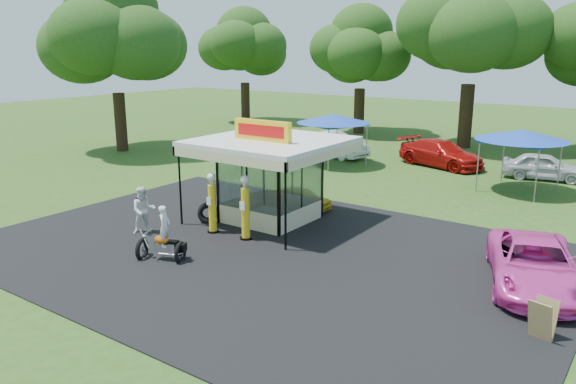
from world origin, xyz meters
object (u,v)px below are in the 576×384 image
at_px(pink_sedan, 534,264).
at_px(tent_west, 333,119).
at_px(bg_car_c, 544,166).
at_px(spectator_west, 144,210).
at_px(bg_car_b, 441,154).
at_px(kiosk_car, 301,198).
at_px(gas_station_kiosk, 271,178).
at_px(motorcycle, 164,239).
at_px(a_frame_sign, 542,320).
at_px(gas_pump_left, 212,205).
at_px(bg_car_a, 334,144).
at_px(tent_east, 522,136).
at_px(gas_pump_right, 245,209).

xyz_separation_m(pink_sedan, tent_west, (-14.01, 11.96, 2.04)).
bearing_deg(bg_car_c, spectator_west, 140.42).
distance_m(pink_sedan, bg_car_b, 17.47).
bearing_deg(kiosk_car, bg_car_b, -8.37).
bearing_deg(tent_west, bg_car_b, 30.98).
relative_size(gas_station_kiosk, motorcycle, 2.74).
relative_size(a_frame_sign, kiosk_car, 0.37).
relative_size(gas_pump_left, spectator_west, 1.28).
bearing_deg(bg_car_a, tent_east, -91.72).
relative_size(bg_car_c, tent_west, 0.96).
relative_size(gas_pump_left, pink_sedan, 0.45).
bearing_deg(a_frame_sign, tent_west, 147.83).
relative_size(gas_station_kiosk, gas_pump_left, 2.29).
distance_m(gas_station_kiosk, gas_pump_left, 2.77).
height_order(spectator_west, bg_car_a, spectator_west).
height_order(kiosk_car, spectator_west, spectator_west).
height_order(gas_station_kiosk, bg_car_c, gas_station_kiosk).
height_order(a_frame_sign, tent_west, tent_west).
xyz_separation_m(gas_pump_left, a_frame_sign, (12.03, -1.40, -0.61)).
distance_m(gas_pump_right, tent_west, 14.37).
bearing_deg(spectator_west, pink_sedan, -40.32).
bearing_deg(spectator_west, a_frame_sign, -53.69).
bearing_deg(bg_car_c, kiosk_car, 138.28).
height_order(a_frame_sign, spectator_west, spectator_west).
height_order(gas_pump_right, tent_east, tent_east).
bearing_deg(pink_sedan, a_frame_sign, -93.61).
xyz_separation_m(pink_sedan, bg_car_b, (-8.50, 15.26, 0.06)).
xyz_separation_m(motorcycle, a_frame_sign, (11.42, 1.64, -0.24)).
height_order(bg_car_c, tent_east, tent_east).
distance_m(motorcycle, bg_car_b, 20.16).
xyz_separation_m(gas_station_kiosk, a_frame_sign, (11.19, -3.96, -1.26)).
distance_m(a_frame_sign, bg_car_c, 18.69).
bearing_deg(gas_pump_right, a_frame_sign, -8.24).
height_order(gas_station_kiosk, spectator_west, gas_station_kiosk).
distance_m(kiosk_car, spectator_west, 6.97).
bearing_deg(spectator_west, tent_east, 2.03).
xyz_separation_m(kiosk_car, bg_car_c, (7.53, 12.16, 0.23)).
distance_m(bg_car_b, tent_west, 6.72).
xyz_separation_m(motorcycle, pink_sedan, (10.54, 4.80, -0.04)).
height_order(pink_sedan, spectator_west, spectator_west).
distance_m(gas_station_kiosk, pink_sedan, 10.39).
relative_size(gas_pump_right, kiosk_car, 0.87).
height_order(a_frame_sign, pink_sedan, pink_sedan).
xyz_separation_m(a_frame_sign, bg_car_c, (-3.65, 18.33, 0.19)).
distance_m(gas_pump_right, bg_car_c, 18.16).
distance_m(gas_station_kiosk, gas_pump_right, 2.61).
bearing_deg(bg_car_b, kiosk_car, -171.14).
relative_size(gas_pump_left, kiosk_car, 0.84).
height_order(motorcycle, spectator_west, motorcycle).
height_order(motorcycle, bg_car_b, motorcycle).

